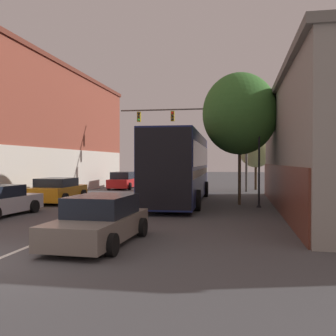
{
  "coord_description": "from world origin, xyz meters",
  "views": [
    {
      "loc": [
        5.65,
        -8.25,
        2.32
      ],
      "look_at": [
        1.9,
        12.36,
        1.97
      ],
      "focal_mm": 42.0,
      "sensor_mm": 36.0,
      "label": 1
    }
  ],
  "objects_px": {
    "hatchback_foreground": "(100,221)",
    "street_lamp": "(259,155)",
    "parked_car_left_near": "(58,191)",
    "street_tree_far": "(256,148)",
    "street_tree_near": "(240,114)",
    "traffic_signal_gantry": "(202,126)",
    "parked_car_left_mid": "(123,181)",
    "bus": "(180,165)"
  },
  "relations": [
    {
      "from": "parked_car_left_near",
      "to": "traffic_signal_gantry",
      "type": "relative_size",
      "value": 0.41
    },
    {
      "from": "parked_car_left_mid",
      "to": "hatchback_foreground",
      "type": "bearing_deg",
      "value": -167.39
    },
    {
      "from": "hatchback_foreground",
      "to": "street_lamp",
      "type": "height_order",
      "value": "street_lamp"
    },
    {
      "from": "hatchback_foreground",
      "to": "traffic_signal_gantry",
      "type": "distance_m",
      "value": 20.62
    },
    {
      "from": "parked_car_left_near",
      "to": "parked_car_left_mid",
      "type": "relative_size",
      "value": 0.88
    },
    {
      "from": "parked_car_left_near",
      "to": "street_tree_near",
      "type": "distance_m",
      "value": 10.93
    },
    {
      "from": "hatchback_foreground",
      "to": "street_tree_near",
      "type": "relative_size",
      "value": 0.61
    },
    {
      "from": "street_tree_far",
      "to": "hatchback_foreground",
      "type": "bearing_deg",
      "value": -103.13
    },
    {
      "from": "bus",
      "to": "parked_car_left_mid",
      "type": "relative_size",
      "value": 2.66
    },
    {
      "from": "parked_car_left_near",
      "to": "street_tree_far",
      "type": "relative_size",
      "value": 0.81
    },
    {
      "from": "bus",
      "to": "traffic_signal_gantry",
      "type": "distance_m",
      "value": 9.11
    },
    {
      "from": "street_tree_far",
      "to": "parked_car_left_mid",
      "type": "bearing_deg",
      "value": -175.74
    },
    {
      "from": "street_lamp",
      "to": "street_tree_far",
      "type": "relative_size",
      "value": 0.99
    },
    {
      "from": "parked_car_left_mid",
      "to": "street_lamp",
      "type": "distance_m",
      "value": 16.12
    },
    {
      "from": "hatchback_foreground",
      "to": "street_tree_near",
      "type": "height_order",
      "value": "street_tree_near"
    },
    {
      "from": "street_lamp",
      "to": "street_tree_near",
      "type": "distance_m",
      "value": 2.65
    },
    {
      "from": "street_tree_far",
      "to": "bus",
      "type": "bearing_deg",
      "value": -113.0
    },
    {
      "from": "parked_car_left_mid",
      "to": "street_tree_near",
      "type": "bearing_deg",
      "value": -140.36
    },
    {
      "from": "street_lamp",
      "to": "traffic_signal_gantry",
      "type": "bearing_deg",
      "value": 110.26
    },
    {
      "from": "parked_car_left_mid",
      "to": "street_tree_far",
      "type": "bearing_deg",
      "value": -88.25
    },
    {
      "from": "bus",
      "to": "parked_car_left_mid",
      "type": "distance_m",
      "value": 12.07
    },
    {
      "from": "hatchback_foreground",
      "to": "traffic_signal_gantry",
      "type": "xyz_separation_m",
      "value": [
        1.06,
        20.11,
        4.45
      ]
    },
    {
      "from": "street_tree_near",
      "to": "hatchback_foreground",
      "type": "bearing_deg",
      "value": -109.85
    },
    {
      "from": "hatchback_foreground",
      "to": "street_tree_far",
      "type": "bearing_deg",
      "value": -10.84
    },
    {
      "from": "bus",
      "to": "street_tree_far",
      "type": "xyz_separation_m",
      "value": [
        4.64,
        10.94,
        1.29
      ]
    },
    {
      "from": "hatchback_foreground",
      "to": "bus",
      "type": "bearing_deg",
      "value": -0.65
    },
    {
      "from": "bus",
      "to": "street_tree_far",
      "type": "bearing_deg",
      "value": -24.81
    },
    {
      "from": "bus",
      "to": "street_lamp",
      "type": "bearing_deg",
      "value": -114.05
    },
    {
      "from": "parked_car_left_near",
      "to": "street_lamp",
      "type": "distance_m",
      "value": 11.2
    },
    {
      "from": "parked_car_left_near",
      "to": "parked_car_left_mid",
      "type": "height_order",
      "value": "parked_car_left_mid"
    },
    {
      "from": "street_lamp",
      "to": "parked_car_left_near",
      "type": "bearing_deg",
      "value": 178.72
    },
    {
      "from": "hatchback_foreground",
      "to": "traffic_signal_gantry",
      "type": "relative_size",
      "value": 0.43
    },
    {
      "from": "bus",
      "to": "parked_car_left_near",
      "type": "xyz_separation_m",
      "value": [
        -6.73,
        -1.51,
        -1.46
      ]
    },
    {
      "from": "parked_car_left_near",
      "to": "traffic_signal_gantry",
      "type": "bearing_deg",
      "value": -35.95
    },
    {
      "from": "parked_car_left_mid",
      "to": "street_tree_far",
      "type": "xyz_separation_m",
      "value": [
        11.07,
        0.83,
        2.74
      ]
    },
    {
      "from": "street_tree_near",
      "to": "street_tree_far",
      "type": "xyz_separation_m",
      "value": [
        1.32,
        11.6,
        -1.46
      ]
    },
    {
      "from": "traffic_signal_gantry",
      "to": "street_tree_far",
      "type": "bearing_deg",
      "value": 29.12
    },
    {
      "from": "hatchback_foreground",
      "to": "parked_car_left_near",
      "type": "bearing_deg",
      "value": 33.87
    },
    {
      "from": "hatchback_foreground",
      "to": "street_lamp",
      "type": "xyz_separation_m",
      "value": [
        4.88,
        9.74,
        2.04
      ]
    },
    {
      "from": "hatchback_foreground",
      "to": "street_tree_far",
      "type": "distance_m",
      "value": 23.21
    },
    {
      "from": "hatchback_foreground",
      "to": "parked_car_left_mid",
      "type": "xyz_separation_m",
      "value": [
        -5.84,
        21.61,
        0.05
      ]
    },
    {
      "from": "bus",
      "to": "traffic_signal_gantry",
      "type": "xyz_separation_m",
      "value": [
        0.47,
        8.61,
        2.95
      ]
    }
  ]
}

